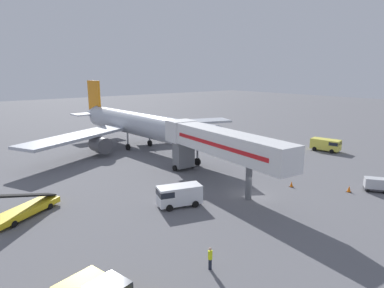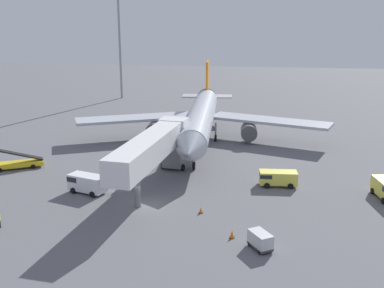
{
  "view_description": "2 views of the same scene",
  "coord_description": "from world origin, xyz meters",
  "px_view_note": "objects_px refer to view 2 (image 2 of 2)",
  "views": [
    {
      "loc": [
        -26.45,
        -22.66,
        13.35
      ],
      "look_at": [
        3.81,
        14.98,
        2.75
      ],
      "focal_mm": 30.94,
      "sensor_mm": 36.0,
      "label": 1
    },
    {
      "loc": [
        11.94,
        -45.2,
        19.52
      ],
      "look_at": [
        2.02,
        18.61,
        1.96
      ],
      "focal_mm": 43.43,
      "sensor_mm": 36.0,
      "label": 2
    }
  ],
  "objects_px": {
    "jet_bridge": "(155,147)",
    "service_van_rear_left": "(86,183)",
    "airplane_at_gate": "(201,116)",
    "belt_loader_truck": "(16,163)",
    "safety_cone_bravo": "(232,234)",
    "baggage_cart_rear_right": "(260,240)",
    "service_van_far_center": "(277,177)",
    "apron_light_mast": "(119,13)",
    "safety_cone_alpha": "(201,210)"
  },
  "relations": [
    {
      "from": "airplane_at_gate",
      "to": "apron_light_mast",
      "type": "xyz_separation_m",
      "value": [
        -25.64,
        39.55,
        16.51
      ]
    },
    {
      "from": "airplane_at_gate",
      "to": "safety_cone_alpha",
      "type": "distance_m",
      "value": 29.05
    },
    {
      "from": "service_van_rear_left",
      "to": "safety_cone_alpha",
      "type": "relative_size",
      "value": 7.08
    },
    {
      "from": "jet_bridge",
      "to": "belt_loader_truck",
      "type": "height_order",
      "value": "jet_bridge"
    },
    {
      "from": "jet_bridge",
      "to": "service_van_rear_left",
      "type": "height_order",
      "value": "jet_bridge"
    },
    {
      "from": "airplane_at_gate",
      "to": "service_van_rear_left",
      "type": "relative_size",
      "value": 9.18
    },
    {
      "from": "airplane_at_gate",
      "to": "apron_light_mast",
      "type": "bearing_deg",
      "value": 122.96
    },
    {
      "from": "jet_bridge",
      "to": "service_van_rear_left",
      "type": "xyz_separation_m",
      "value": [
        -7.51,
        -2.69,
        -3.87
      ]
    },
    {
      "from": "belt_loader_truck",
      "to": "safety_cone_bravo",
      "type": "relative_size",
      "value": 9.55
    },
    {
      "from": "jet_bridge",
      "to": "apron_light_mast",
      "type": "height_order",
      "value": "apron_light_mast"
    },
    {
      "from": "service_van_rear_left",
      "to": "apron_light_mast",
      "type": "xyz_separation_m",
      "value": [
        -15.61,
        64.26,
        19.5
      ]
    },
    {
      "from": "airplane_at_gate",
      "to": "baggage_cart_rear_right",
      "type": "height_order",
      "value": "airplane_at_gate"
    },
    {
      "from": "safety_cone_alpha",
      "to": "baggage_cart_rear_right",
      "type": "bearing_deg",
      "value": -48.04
    },
    {
      "from": "jet_bridge",
      "to": "service_van_far_center",
      "type": "relative_size",
      "value": 4.57
    },
    {
      "from": "baggage_cart_rear_right",
      "to": "apron_light_mast",
      "type": "height_order",
      "value": "apron_light_mast"
    },
    {
      "from": "service_van_far_center",
      "to": "belt_loader_truck",
      "type": "bearing_deg",
      "value": 177.6
    },
    {
      "from": "belt_loader_truck",
      "to": "apron_light_mast",
      "type": "relative_size",
      "value": 0.23
    },
    {
      "from": "service_van_far_center",
      "to": "safety_cone_alpha",
      "type": "height_order",
      "value": "service_van_far_center"
    },
    {
      "from": "belt_loader_truck",
      "to": "apron_light_mast",
      "type": "distance_m",
      "value": 60.63
    },
    {
      "from": "service_van_rear_left",
      "to": "belt_loader_truck",
      "type": "bearing_deg",
      "value": 150.81
    },
    {
      "from": "service_van_far_center",
      "to": "service_van_rear_left",
      "type": "distance_m",
      "value": 22.49
    },
    {
      "from": "jet_bridge",
      "to": "service_van_rear_left",
      "type": "relative_size",
      "value": 4.39
    },
    {
      "from": "belt_loader_truck",
      "to": "baggage_cart_rear_right",
      "type": "distance_m",
      "value": 37.21
    },
    {
      "from": "baggage_cart_rear_right",
      "to": "safety_cone_bravo",
      "type": "xyz_separation_m",
      "value": [
        -2.57,
        1.74,
        -0.49
      ]
    },
    {
      "from": "belt_loader_truck",
      "to": "service_van_rear_left",
      "type": "bearing_deg",
      "value": -29.19
    },
    {
      "from": "belt_loader_truck",
      "to": "service_van_rear_left",
      "type": "distance_m",
      "value": 14.53
    },
    {
      "from": "jet_bridge",
      "to": "safety_cone_bravo",
      "type": "height_order",
      "value": "jet_bridge"
    },
    {
      "from": "service_van_rear_left",
      "to": "baggage_cart_rear_right",
      "type": "relative_size",
      "value": 1.8
    },
    {
      "from": "baggage_cart_rear_right",
      "to": "jet_bridge",
      "type": "bearing_deg",
      "value": 133.05
    },
    {
      "from": "jet_bridge",
      "to": "service_van_far_center",
      "type": "bearing_deg",
      "value": 11.68
    },
    {
      "from": "service_van_far_center",
      "to": "safety_cone_bravo",
      "type": "xyz_separation_m",
      "value": [
        -4.34,
        -14.58,
        -0.69
      ]
    },
    {
      "from": "belt_loader_truck",
      "to": "safety_cone_bravo",
      "type": "distance_m",
      "value": 34.12
    },
    {
      "from": "jet_bridge",
      "to": "safety_cone_bravo",
      "type": "xyz_separation_m",
      "value": [
        9.92,
        -11.64,
        -4.72
      ]
    },
    {
      "from": "airplane_at_gate",
      "to": "belt_loader_truck",
      "type": "distance_m",
      "value": 28.95
    },
    {
      "from": "service_van_far_center",
      "to": "baggage_cart_rear_right",
      "type": "distance_m",
      "value": 16.42
    },
    {
      "from": "jet_bridge",
      "to": "service_van_rear_left",
      "type": "bearing_deg",
      "value": -160.29
    },
    {
      "from": "airplane_at_gate",
      "to": "apron_light_mast",
      "type": "distance_m",
      "value": 49.94
    },
    {
      "from": "jet_bridge",
      "to": "safety_cone_alpha",
      "type": "height_order",
      "value": "jet_bridge"
    },
    {
      "from": "apron_light_mast",
      "to": "service_van_far_center",
      "type": "bearing_deg",
      "value": -57.47
    },
    {
      "from": "service_van_rear_left",
      "to": "safety_cone_bravo",
      "type": "xyz_separation_m",
      "value": [
        17.44,
        -8.94,
        -0.85
      ]
    },
    {
      "from": "belt_loader_truck",
      "to": "safety_cone_bravo",
      "type": "xyz_separation_m",
      "value": [
        30.12,
        -16.03,
        -0.41
      ]
    },
    {
      "from": "service_van_rear_left",
      "to": "baggage_cart_rear_right",
      "type": "xyz_separation_m",
      "value": [
        20.01,
        -10.69,
        -0.36
      ]
    },
    {
      "from": "airplane_at_gate",
      "to": "jet_bridge",
      "type": "relative_size",
      "value": 2.09
    },
    {
      "from": "jet_bridge",
      "to": "baggage_cart_rear_right",
      "type": "height_order",
      "value": "jet_bridge"
    },
    {
      "from": "service_van_far_center",
      "to": "safety_cone_bravo",
      "type": "relative_size",
      "value": 6.24
    },
    {
      "from": "safety_cone_bravo",
      "to": "apron_light_mast",
      "type": "relative_size",
      "value": 0.02
    },
    {
      "from": "jet_bridge",
      "to": "safety_cone_alpha",
      "type": "relative_size",
      "value": 31.07
    },
    {
      "from": "safety_cone_alpha",
      "to": "belt_loader_truck",
      "type": "bearing_deg",
      "value": 157.64
    },
    {
      "from": "baggage_cart_rear_right",
      "to": "safety_cone_bravo",
      "type": "height_order",
      "value": "baggage_cart_rear_right"
    },
    {
      "from": "service_van_far_center",
      "to": "baggage_cart_rear_right",
      "type": "height_order",
      "value": "service_van_far_center"
    }
  ]
}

